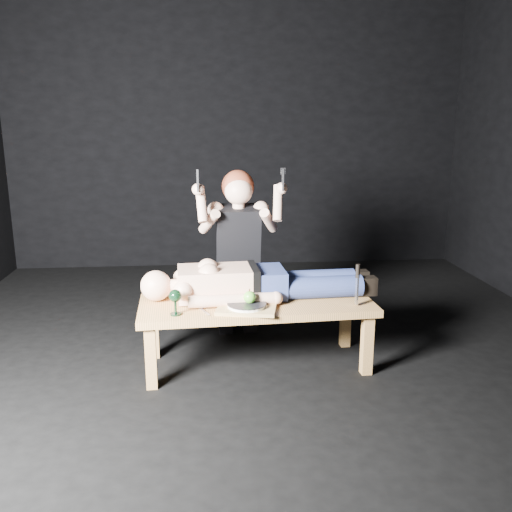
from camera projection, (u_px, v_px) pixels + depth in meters
name	position (u px, v px, depth m)	size (l,w,h in m)	color
ground	(258.00, 351.00, 3.90)	(5.00, 5.00, 0.00)	black
back_wall	(237.00, 132.00, 5.96)	(5.00, 5.00, 0.00)	black
table	(257.00, 334.00, 3.62)	(1.53, 0.57, 0.45)	#C48949
lying_man	(261.00, 278.00, 3.65)	(1.51, 0.46, 0.26)	#E3B091
kneeling_woman	(238.00, 252.00, 4.07)	(0.70, 0.78, 1.31)	black
serving_tray	(247.00, 308.00, 3.41)	(0.37, 0.26, 0.02)	tan
plate	(247.00, 305.00, 3.40)	(0.24, 0.24, 0.02)	white
apple	(250.00, 297.00, 3.40)	(0.08, 0.08, 0.08)	#419A23
goblet	(175.00, 302.00, 3.30)	(0.08, 0.08, 0.16)	black
fork_flat	(205.00, 312.00, 3.37)	(0.01, 0.16, 0.01)	#B2B2B7
knife_flat	(265.00, 309.00, 3.43)	(0.01, 0.16, 0.01)	#B2B2B7
spoon_flat	(264.00, 306.00, 3.47)	(0.01, 0.16, 0.01)	#B2B2B7
carving_knife	(357.00, 285.00, 3.46)	(0.04, 0.04, 0.28)	#B2B2B7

